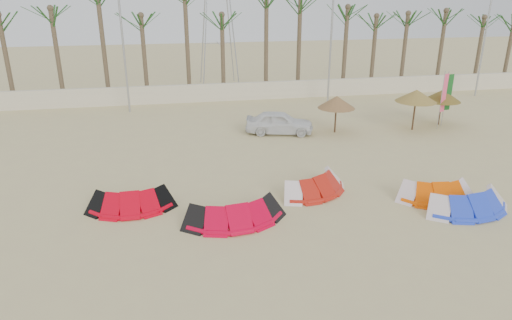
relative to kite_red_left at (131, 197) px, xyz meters
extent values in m
plane|color=#CEBE7E|center=(4.97, -5.28, -0.42)|extent=(120.00, 120.00, 0.00)
cube|color=beige|center=(4.97, 16.72, 0.23)|extent=(60.00, 0.30, 1.30)
cylinder|color=brown|center=(-9.03, 18.22, 2.83)|extent=(0.32, 0.32, 6.50)
ellipsoid|color=#194719|center=(-9.03, 18.22, 6.08)|extent=(4.00, 4.00, 2.40)
cylinder|color=brown|center=(0.97, 18.22, 2.83)|extent=(0.32, 0.32, 6.50)
ellipsoid|color=#194719|center=(0.97, 18.22, 6.08)|extent=(4.00, 4.00, 2.40)
cylinder|color=brown|center=(10.97, 18.22, 2.83)|extent=(0.32, 0.32, 6.50)
ellipsoid|color=#194719|center=(10.97, 18.22, 6.08)|extent=(4.00, 4.00, 2.40)
cylinder|color=brown|center=(20.97, 18.22, 2.83)|extent=(0.32, 0.32, 6.50)
ellipsoid|color=#194719|center=(20.97, 18.22, 6.08)|extent=(4.00, 4.00, 2.40)
cylinder|color=brown|center=(28.97, 18.22, 2.83)|extent=(0.32, 0.32, 6.50)
ellipsoid|color=#194719|center=(28.97, 18.22, 6.08)|extent=(4.00, 4.00, 2.40)
cylinder|color=#A5A8AD|center=(-1.03, 14.72, 5.08)|extent=(0.14, 0.14, 11.00)
cylinder|color=#A5A8AD|center=(12.97, 14.72, 5.08)|extent=(0.14, 0.14, 11.00)
cylinder|color=#A5A8AD|center=(24.97, 14.72, 5.08)|extent=(0.14, 0.14, 11.00)
cylinder|color=red|center=(0.00, -0.31, -0.32)|extent=(2.87, 0.24, 0.20)
cube|color=black|center=(-1.29, -0.21, -0.17)|extent=(0.62, 1.11, 0.40)
cube|color=black|center=(1.29, -0.21, -0.17)|extent=(0.62, 1.11, 0.40)
cylinder|color=red|center=(3.69, -1.97, -0.32)|extent=(3.34, 0.64, 0.20)
cube|color=black|center=(2.18, -1.87, -0.17)|extent=(0.74, 1.17, 0.40)
cube|color=black|center=(5.19, -1.87, -0.17)|extent=(0.74, 1.17, 0.40)
cylinder|color=red|center=(7.26, -0.20, -0.32)|extent=(2.60, 1.55, 0.20)
cube|color=white|center=(5.98, -0.10, -0.17)|extent=(1.06, 1.25, 0.40)
cube|color=white|center=(8.54, -0.10, -0.17)|extent=(1.06, 1.25, 0.40)
cylinder|color=#FF5500|center=(11.74, -1.72, -0.32)|extent=(2.77, 0.53, 0.20)
cube|color=silver|center=(10.50, -1.62, -0.17)|extent=(0.73, 1.16, 0.40)
cube|color=silver|center=(12.98, -1.62, -0.17)|extent=(0.73, 1.16, 0.40)
cylinder|color=blue|center=(12.39, -2.80, -0.32)|extent=(3.15, 0.62, 0.20)
cube|color=silver|center=(10.97, -2.70, -0.17)|extent=(0.74, 1.17, 0.40)
cube|color=silver|center=(13.81, -2.70, -0.17)|extent=(0.74, 1.17, 0.40)
cylinder|color=#4C331E|center=(10.96, 7.68, 0.60)|extent=(0.10, 0.10, 2.04)
cone|color=olive|center=(10.96, 7.68, 1.37)|extent=(2.13, 2.13, 0.70)
cylinder|color=#4C331E|center=(15.64, 7.31, 0.73)|extent=(0.10, 0.10, 2.29)
cone|color=#A2833C|center=(15.64, 7.31, 1.62)|extent=(2.36, 2.36, 0.70)
cylinder|color=#4C331E|center=(17.75, 8.00, 0.62)|extent=(0.10, 0.10, 2.07)
cone|color=olive|center=(17.75, 8.00, 1.40)|extent=(2.20, 2.20, 0.70)
cylinder|color=#A5A8AD|center=(17.18, 7.20, 1.30)|extent=(0.04, 0.04, 3.43)
cube|color=#FB4A73|center=(17.40, 7.20, 1.71)|extent=(0.39, 0.19, 2.23)
cylinder|color=#A5A8AD|center=(17.76, 7.71, 1.23)|extent=(0.04, 0.04, 3.31)
cube|color=#155B1F|center=(17.98, 7.71, 1.63)|extent=(0.42, 0.08, 2.15)
imported|color=white|center=(7.74, 8.08, 0.23)|extent=(4.09, 2.47, 1.30)
camera|label=1|loc=(1.71, -16.31, 7.46)|focal=32.00mm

